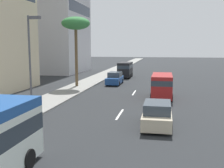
{
  "coord_description": "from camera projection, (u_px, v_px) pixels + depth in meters",
  "views": [
    {
      "loc": [
        -2.61,
        -3.19,
        5.05
      ],
      "look_at": [
        18.99,
        1.01,
        2.0
      ],
      "focal_mm": 43.12,
      "sensor_mm": 36.0,
      "label": 1
    }
  ],
  "objects": [
    {
      "name": "palm_tree",
      "position": [
        76.0,
        25.0,
        32.98
      ],
      "size": [
        3.5,
        3.5,
        8.55
      ],
      "color": "brown",
      "rests_on": "sidewalk_right"
    },
    {
      "name": "street_lamp",
      "position": [
        31.0,
        55.0,
        18.65
      ],
      "size": [
        0.24,
        0.97,
        7.02
      ],
      "color": "#4C4C51",
      "rests_on": "sidewalk_right"
    },
    {
      "name": "lane_stripe_far",
      "position": [
        134.0,
        93.0,
        29.73
      ],
      "size": [
        3.2,
        0.16,
        0.01
      ],
      "primitive_type": "cube",
      "color": "silver",
      "rests_on": "ground_plane"
    },
    {
      "name": "lane_stripe_mid",
      "position": [
        120.0,
        114.0,
        20.25
      ],
      "size": [
        3.2,
        0.16,
        0.01
      ],
      "primitive_type": "cube",
      "color": "silver",
      "rests_on": "ground_plane"
    },
    {
      "name": "ground_plane",
      "position": [
        138.0,
        86.0,
        34.46
      ],
      "size": [
        198.0,
        198.0,
        0.0
      ],
      "primitive_type": "plane",
      "color": "#26282B"
    },
    {
      "name": "van_second",
      "position": [
        162.0,
        85.0,
        26.6
      ],
      "size": [
        4.94,
        2.08,
        2.34
      ],
      "color": "#A51E1E",
      "rests_on": "ground_plane"
    },
    {
      "name": "car_lead",
      "position": [
        115.0,
        79.0,
        36.36
      ],
      "size": [
        4.44,
        1.85,
        1.66
      ],
      "rotation": [
        0.0,
        0.0,
        3.14
      ],
      "color": "#1E478C",
      "rests_on": "ground_plane"
    },
    {
      "name": "car_fourth",
      "position": [
        157.0,
        114.0,
        17.21
      ],
      "size": [
        4.43,
        1.86,
        1.58
      ],
      "color": "beige",
      "rests_on": "ground_plane"
    },
    {
      "name": "van_third",
      "position": [
        125.0,
        69.0,
        44.3
      ],
      "size": [
        4.66,
        2.11,
        2.5
      ],
      "rotation": [
        0.0,
        0.0,
        3.14
      ],
      "color": "black",
      "rests_on": "ground_plane"
    },
    {
      "name": "sidewalk_right",
      "position": [
        84.0,
        84.0,
        35.82
      ],
      "size": [
        162.0,
        3.31,
        0.15
      ],
      "primitive_type": "cube",
      "color": "gray",
      "rests_on": "ground_plane"
    }
  ]
}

